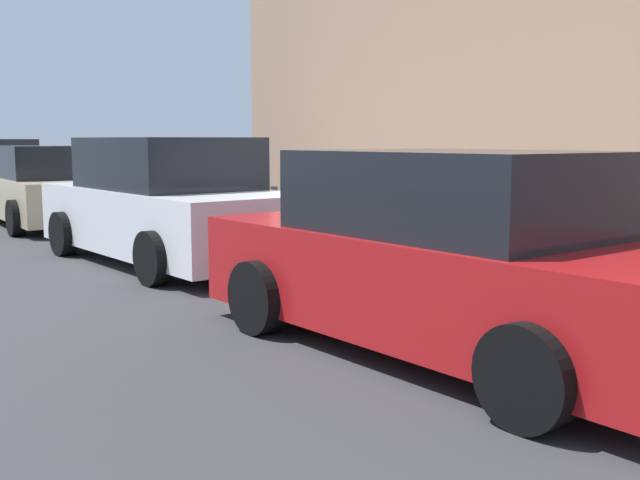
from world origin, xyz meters
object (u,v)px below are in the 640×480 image
Objects in this scene: parked_car_beige_2 at (51,188)px; fire_hydrant at (302,217)px; suitcase_navy_0 at (553,255)px; parked_car_white_1 at (168,204)px; suitcase_black_5 at (384,230)px; suitcase_maroon_2 at (477,253)px; bollard_post at (274,213)px; suitcase_teal_6 at (359,230)px; parked_car_red_0 at (456,258)px; suitcase_olive_4 at (411,233)px; suitcase_red_3 at (445,241)px; suitcase_navy_7 at (333,228)px; suitcase_silver_1 at (506,251)px.

fire_hydrant is at bearing -160.18° from parked_car_beige_2.
parked_car_white_1 is at bearing 23.28° from suitcase_navy_0.
parked_car_beige_2 is at bearing 15.29° from suitcase_black_5.
suitcase_navy_0 is at bearing -179.79° from fire_hydrant.
suitcase_maroon_2 is 0.88× the size of bollard_post.
suitcase_navy_0 is 4.49m from fire_hydrant.
parked_car_beige_2 reaches higher than suitcase_black_5.
parked_car_white_1 is at bearing 51.40° from suitcase_teal_6.
parked_car_red_0 reaches higher than fire_hydrant.
suitcase_olive_4 is at bearing -177.49° from bollard_post.
parked_car_red_0 is at bearing 107.12° from suitcase_navy_0.
suitcase_red_3 is (0.48, 0.04, 0.08)m from suitcase_maroon_2.
suitcase_navy_0 is 0.22× the size of parked_car_beige_2.
suitcase_red_3 is 1.16× the size of suitcase_navy_7.
suitcase_red_3 is 1.18× the size of bollard_post.
suitcase_silver_1 is at bearing 175.60° from suitcase_red_3.
bollard_post reaches higher than fire_hydrant.
fire_hydrant is (1.86, 0.02, 0.01)m from suitcase_black_5.
suitcase_navy_7 is 1.03× the size of bollard_post.
parked_car_beige_2 is at bearing 16.22° from suitcase_teal_6.
parked_car_white_1 is at bearing 25.12° from suitcase_silver_1.
suitcase_red_3 is 1.33× the size of fire_hydrant.
suitcase_maroon_2 is 2.70m from parked_car_red_0.
bollard_post is (3.49, 0.17, 0.07)m from suitcase_red_3.
suitcase_black_5 is 2.97m from parked_car_white_1.
parked_car_beige_2 is at bearing 12.97° from suitcase_maroon_2.
parked_car_red_0 is at bearing 143.39° from suitcase_olive_4.
parked_car_white_1 reaches higher than fire_hydrant.
parked_car_red_0 is at bearing 161.60° from bollard_post.
parked_car_beige_2 is (10.75, 0.00, -0.01)m from parked_car_red_0.
suitcase_navy_7 is at bearing -0.18° from suitcase_silver_1.
suitcase_navy_0 is at bearing 179.92° from suitcase_black_5.
parked_car_red_0 is (-3.76, 2.03, 0.29)m from suitcase_teal_6.
suitcase_silver_1 is at bearing 177.96° from suitcase_black_5.
bollard_post is 5.44m from parked_car_beige_2.
suitcase_olive_4 is 0.98× the size of suitcase_black_5.
suitcase_olive_4 is 0.22× the size of parked_car_white_1.
parked_car_white_1 reaches higher than suitcase_navy_7.
suitcase_navy_0 is at bearing 179.79° from suitcase_red_3.
suitcase_maroon_2 is 2.08m from suitcase_teal_6.
suitcase_navy_0 is 0.55m from suitcase_silver_1.
suitcase_black_5 is at bearing 0.11° from suitcase_red_3.
fire_hydrant is at bearing 0.62° from suitcase_black_5.
suitcase_navy_0 reaches higher than fire_hydrant.
suitcase_maroon_2 is at bearing -178.56° from suitcase_black_5.
fire_hydrant is at bearing 1.00° from suitcase_maroon_2.
suitcase_black_5 is (2.09, -0.07, 0.02)m from suitcase_silver_1.
fire_hydrant is at bearing -2.98° from suitcase_navy_7.
fire_hydrant reaches higher than suitcase_maroon_2.
parked_car_beige_2 is (5.37, 0.00, -0.06)m from parked_car_white_1.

